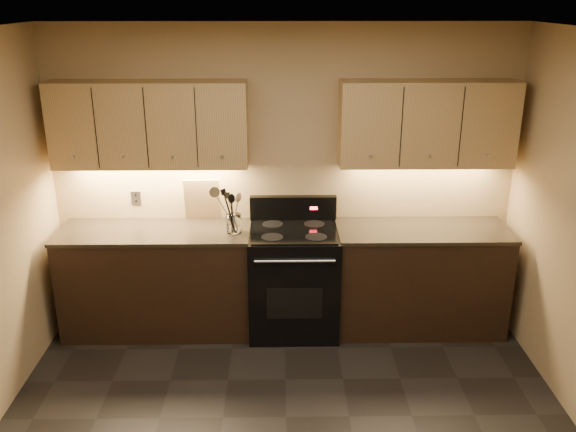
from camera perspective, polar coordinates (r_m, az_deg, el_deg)
The scene contains 15 objects.
ceiling at distance 3.11m, azimuth -0.13°, elevation 16.33°, with size 4.00×4.00×0.00m, color silver.
wall_back at distance 5.32m, azimuth -0.39°, elevation 3.63°, with size 4.00×0.04×2.60m, color tan.
counter_left at distance 5.44m, azimuth -12.06°, elevation -5.86°, with size 1.62×0.62×0.93m.
counter_right at distance 5.47m, azimuth 12.17°, elevation -5.71°, with size 1.46×0.62×0.93m.
stove at distance 5.32m, azimuth 0.53°, elevation -5.87°, with size 0.76×0.68×1.14m.
upper_cab_left at distance 5.16m, azimuth -12.83°, elevation 8.35°, with size 1.60×0.30×0.70m, color tan.
upper_cab_right at distance 5.19m, azimuth 12.89°, elevation 8.42°, with size 1.44×0.30×0.70m, color tan.
outlet_plate at distance 5.51m, azimuth -14.03°, elevation 1.65°, with size 0.09×0.01×0.12m, color #B2B5BA.
utensil_crock at distance 5.09m, azimuth -5.08°, elevation -0.75°, with size 0.13×0.13×0.16m.
cutting_board at distance 5.36m, azimuth -8.03°, elevation 1.56°, with size 0.31×0.02×0.39m, color tan.
wooden_spoon at distance 5.05m, azimuth -5.35°, elevation 0.29°, with size 0.06×0.06×0.32m, color tan, non-canonical shape.
black_spoon at distance 5.07m, azimuth -5.23°, elevation 0.48°, with size 0.06×0.06×0.33m, color black, non-canonical shape.
black_turner at distance 5.02m, azimuth -5.04°, elevation 0.59°, with size 0.08×0.08×0.38m, color black, non-canonical shape.
steel_spatula at distance 5.05m, azimuth -4.86°, elevation 0.54°, with size 0.08×0.08×0.35m, color silver, non-canonical shape.
steel_skimmer at distance 5.04m, azimuth -4.91°, elevation 0.73°, with size 0.09×0.09×0.39m, color silver, non-canonical shape.
Camera 1 is at (-0.04, -3.10, 2.80)m, focal length 38.00 mm.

